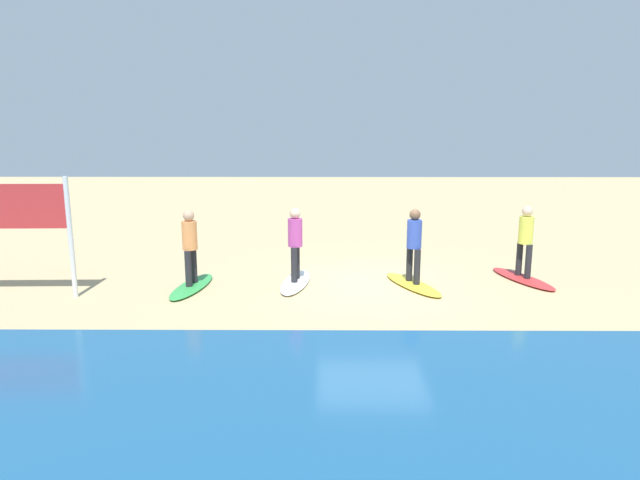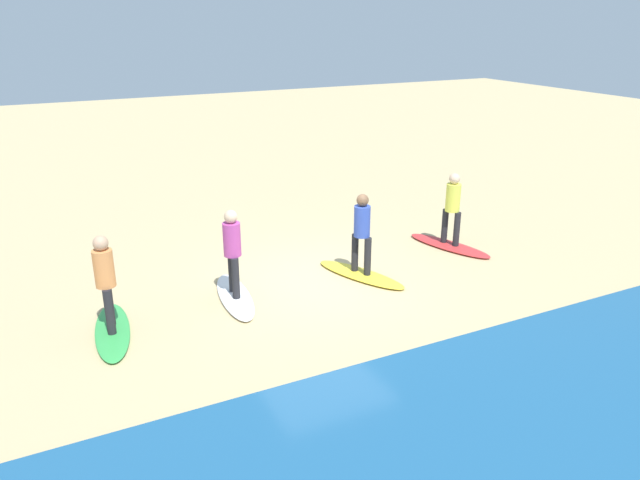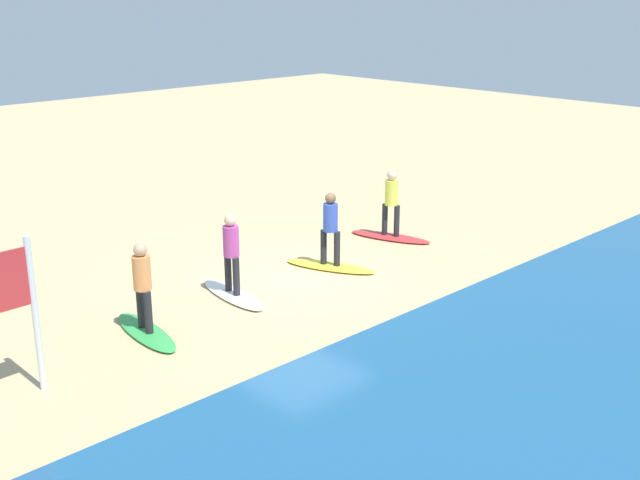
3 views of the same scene
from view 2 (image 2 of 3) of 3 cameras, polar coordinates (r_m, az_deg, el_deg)
ground_plane at (r=12.02m, az=0.00°, el=-4.01°), size 60.00×60.00×0.00m
surfboard_red at (r=14.08m, az=12.05°, el=-0.51°), size 1.18×2.17×0.09m
surfer_red at (r=13.76m, az=12.35°, el=3.34°), size 0.32×0.44×1.64m
surfboard_yellow at (r=12.30m, az=3.85°, el=-3.24°), size 1.31×2.16×0.09m
surfer_yellow at (r=11.93m, az=3.96°, el=1.12°), size 0.32×0.44×1.64m
surfboard_white at (r=11.46m, az=-7.99°, el=-5.26°), size 0.82×2.15×0.09m
surfer_white at (r=11.07m, az=-8.24°, el=-0.63°), size 0.32×0.46×1.64m
surfboard_green at (r=10.75m, az=-18.92°, el=-8.10°), size 0.83×2.16×0.09m
surfer_green at (r=10.33m, az=-19.55°, el=-3.25°), size 0.32×0.46×1.64m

